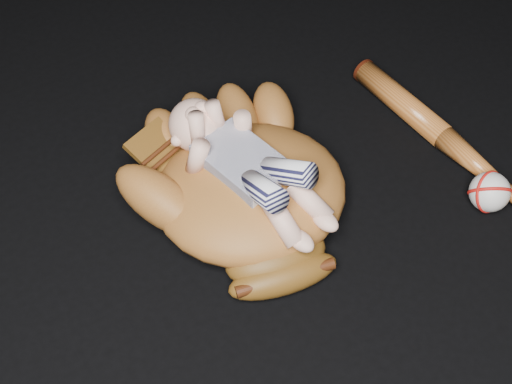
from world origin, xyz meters
TOP-DOWN VIEW (x-y plane):
  - baseball_glove at (-0.07, 0.17)m, footprint 0.51×0.55m
  - newborn_baby at (-0.07, 0.16)m, footprint 0.21×0.36m
  - baseball_bat at (0.31, 0.06)m, footprint 0.05×0.51m
  - baseball at (0.27, -0.05)m, footprint 0.09×0.09m

SIDE VIEW (x-z plane):
  - baseball_bat at x=0.31m, z-range 0.00..0.05m
  - baseball at x=0.27m, z-range 0.00..0.07m
  - baseball_glove at x=-0.07m, z-range 0.00..0.14m
  - newborn_baby at x=-0.07m, z-range 0.05..0.19m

